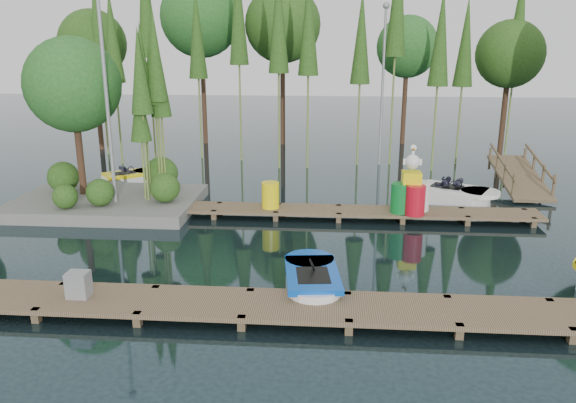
# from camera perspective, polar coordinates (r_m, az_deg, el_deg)

# --- Properties ---
(ground_plane) EXTENTS (90.00, 90.00, 0.00)m
(ground_plane) POSITION_cam_1_polar(r_m,az_deg,el_deg) (16.30, -1.89, -4.17)
(ground_plane) COLOR #1D3137
(near_dock) EXTENTS (18.00, 1.50, 0.50)m
(near_dock) POSITION_cam_1_polar(r_m,az_deg,el_deg) (12.10, -4.27, -10.46)
(near_dock) COLOR brown
(near_dock) RESTS_ON ground
(far_dock) EXTENTS (15.00, 1.20, 0.50)m
(far_dock) POSITION_cam_1_polar(r_m,az_deg,el_deg) (18.52, 2.02, -0.92)
(far_dock) COLOR brown
(far_dock) RESTS_ON ground
(island) EXTENTS (6.20, 4.20, 6.75)m
(island) POSITION_cam_1_polar(r_m,az_deg,el_deg) (20.30, -19.06, 8.26)
(island) COLOR slate
(island) RESTS_ON ground
(tree_screen) EXTENTS (34.42, 18.53, 10.31)m
(tree_screen) POSITION_cam_1_polar(r_m,az_deg,el_deg) (26.07, -4.02, 17.07)
(tree_screen) COLOR #3F291B
(tree_screen) RESTS_ON ground
(lamp_island) EXTENTS (0.30, 0.30, 7.25)m
(lamp_island) POSITION_cam_1_polar(r_m,az_deg,el_deg) (19.16, -18.05, 11.18)
(lamp_island) COLOR gray
(lamp_island) RESTS_ON ground
(lamp_rear) EXTENTS (0.30, 0.30, 7.25)m
(lamp_rear) POSITION_cam_1_polar(r_m,az_deg,el_deg) (26.33, 9.65, 12.84)
(lamp_rear) COLOR gray
(lamp_rear) RESTS_ON ground
(ramp) EXTENTS (1.50, 3.94, 1.49)m
(ramp) POSITION_cam_1_polar(r_m,az_deg,el_deg) (23.44, 22.44, 2.39)
(ramp) COLOR brown
(ramp) RESTS_ON ground
(boat_blue) EXTENTS (1.48, 2.76, 0.89)m
(boat_blue) POSITION_cam_1_polar(r_m,az_deg,el_deg) (13.06, 2.46, -8.25)
(boat_blue) COLOR white
(boat_blue) RESTS_ON ground
(boat_yellow_far) EXTENTS (2.57, 2.32, 1.20)m
(boat_yellow_far) POSITION_cam_1_polar(r_m,az_deg,el_deg) (23.63, -15.82, 2.27)
(boat_yellow_far) COLOR white
(boat_yellow_far) RESTS_ON ground
(boat_white_far) EXTENTS (3.22, 2.54, 1.39)m
(boat_white_far) POSITION_cam_1_polar(r_m,az_deg,el_deg) (20.83, 16.50, 0.58)
(boat_white_far) COLOR white
(boat_white_far) RESTS_ON ground
(utility_cabinet) EXTENTS (0.46, 0.39, 0.56)m
(utility_cabinet) POSITION_cam_1_polar(r_m,az_deg,el_deg) (12.98, -20.52, -7.91)
(utility_cabinet) COLOR gray
(utility_cabinet) RESTS_ON near_dock
(yellow_barrel) EXTENTS (0.58, 0.58, 0.86)m
(yellow_barrel) POSITION_cam_1_polar(r_m,az_deg,el_deg) (18.47, -1.80, 0.66)
(yellow_barrel) COLOR yellow
(yellow_barrel) RESTS_ON far_dock
(drum_cluster) EXTENTS (1.27, 1.17, 2.20)m
(drum_cluster) POSITION_cam_1_polar(r_m,az_deg,el_deg) (18.34, 12.46, 0.86)
(drum_cluster) COLOR #0C7127
(drum_cluster) RESTS_ON far_dock
(seagull_post) EXTENTS (0.47, 0.25, 0.75)m
(seagull_post) POSITION_cam_1_polar(r_m,az_deg,el_deg) (18.48, 11.23, 0.60)
(seagull_post) COLOR gray
(seagull_post) RESTS_ON far_dock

